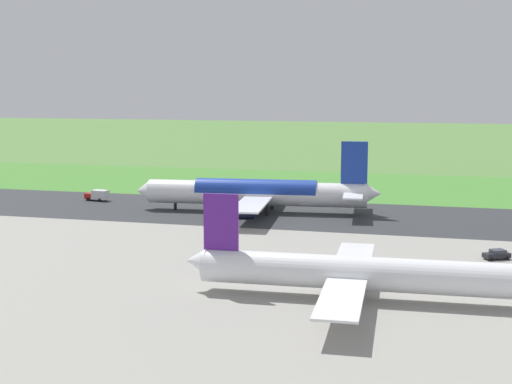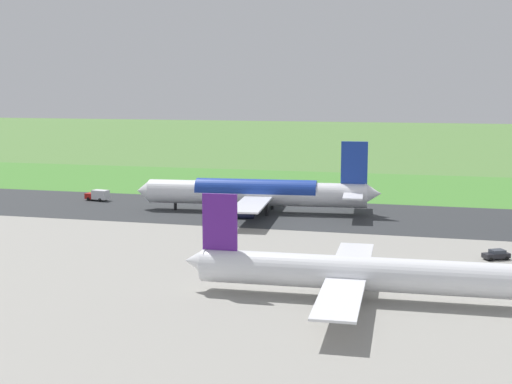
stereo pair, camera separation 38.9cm
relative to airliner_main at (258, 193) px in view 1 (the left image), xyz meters
name	(u,v)px [view 1 (the left image)]	position (x,y,z in m)	size (l,w,h in m)	color
ground_plane	(308,215)	(-11.12, 0.03, -4.35)	(800.00, 800.00, 0.00)	#547F3D
runway_asphalt	(308,214)	(-11.12, 0.03, -4.32)	(600.00, 35.12, 0.06)	#2D3033
apron_concrete	(215,308)	(-11.12, 66.61, -4.33)	(440.00, 110.00, 0.05)	gray
grass_verge_foreground	(332,191)	(-11.12, -36.11, -4.33)	(600.00, 80.00, 0.04)	#478534
airliner_main	(258,193)	(0.00, 0.00, 0.00)	(54.15, 44.36, 15.88)	white
airliner_parked_mid	(353,272)	(-27.37, 58.82, -0.72)	(45.52, 37.20, 13.30)	white
service_car_followme	(376,270)	(-29.35, 46.58, -3.51)	(3.77, 4.51, 1.62)	black
service_truck_fuel	(98,195)	(41.10, -5.67, -2.95)	(6.09, 3.15, 2.65)	#B21914
service_car_ops	(497,254)	(-47.24, 31.83, -3.51)	(4.55, 3.61, 1.62)	black
no_stopping_sign	(303,186)	(-3.99, -32.39, -2.75)	(0.60, 0.10, 2.71)	slate
traffic_cone_orange	(290,187)	(0.44, -38.29, -4.08)	(0.40, 0.40, 0.55)	orange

